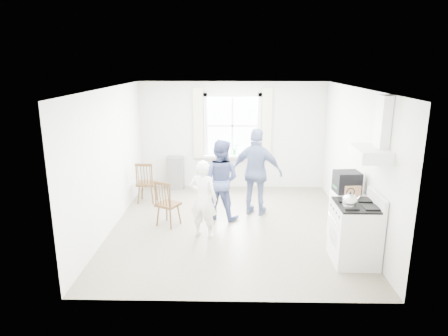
% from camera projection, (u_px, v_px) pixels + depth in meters
% --- Properties ---
extents(room_shell, '(4.62, 5.12, 2.64)m').
position_uv_depth(room_shell, '(232.00, 160.00, 7.32)').
color(room_shell, '#7A715E').
rests_on(room_shell, ground).
extents(window_assembly, '(1.88, 0.24, 1.70)m').
position_uv_depth(window_assembly, '(232.00, 129.00, 9.64)').
color(window_assembly, white).
rests_on(window_assembly, room_shell).
extents(range_hood, '(0.45, 0.76, 0.94)m').
position_uv_depth(range_hood, '(374.00, 143.00, 5.82)').
color(range_hood, silver).
rests_on(range_hood, room_shell).
extents(shelf_unit, '(0.40, 0.30, 0.80)m').
position_uv_depth(shelf_unit, '(175.00, 173.00, 9.83)').
color(shelf_unit, gray).
rests_on(shelf_unit, ground).
extents(gas_stove, '(0.68, 0.76, 1.12)m').
position_uv_depth(gas_stove, '(355.00, 232.00, 6.19)').
color(gas_stove, silver).
rests_on(gas_stove, ground).
extents(kettle, '(0.22, 0.22, 0.31)m').
position_uv_depth(kettle, '(350.00, 201.00, 5.91)').
color(kettle, silver).
rests_on(kettle, gas_stove).
extents(low_cabinet, '(0.50, 0.55, 0.90)m').
position_uv_depth(low_cabinet, '(347.00, 217.00, 6.87)').
color(low_cabinet, silver).
rests_on(low_cabinet, ground).
extents(stereo_stack, '(0.43, 0.39, 0.36)m').
position_uv_depth(stereo_stack, '(347.00, 182.00, 6.74)').
color(stereo_stack, black).
rests_on(stereo_stack, low_cabinet).
extents(cardboard_box, '(0.28, 0.22, 0.17)m').
position_uv_depth(cardboard_box, '(352.00, 190.00, 6.64)').
color(cardboard_box, '#AC7A53').
rests_on(cardboard_box, low_cabinet).
extents(windsor_chair_a, '(0.42, 0.41, 0.94)m').
position_uv_depth(windsor_chair_a, '(145.00, 179.00, 8.73)').
color(windsor_chair_a, '#442B16').
rests_on(windsor_chair_a, ground).
extents(windsor_chair_b, '(0.52, 0.51, 0.91)m').
position_uv_depth(windsor_chair_b, '(165.00, 199.00, 7.48)').
color(windsor_chair_b, '#442B16').
rests_on(windsor_chair_b, ground).
extents(person_left, '(0.66, 0.66, 1.42)m').
position_uv_depth(person_left, '(203.00, 199.00, 7.01)').
color(person_left, white).
rests_on(person_left, ground).
extents(person_mid, '(1.01, 1.01, 1.60)m').
position_uv_depth(person_mid, '(220.00, 179.00, 7.87)').
color(person_mid, '#455281').
rests_on(person_mid, ground).
extents(person_right, '(1.32, 1.32, 1.78)m').
position_uv_depth(person_right, '(257.00, 172.00, 8.05)').
color(person_right, navy).
rests_on(person_right, ground).
extents(potted_plant, '(0.20, 0.20, 0.29)m').
position_uv_depth(potted_plant, '(235.00, 149.00, 9.67)').
color(potted_plant, '#377C3B').
rests_on(potted_plant, window_assembly).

